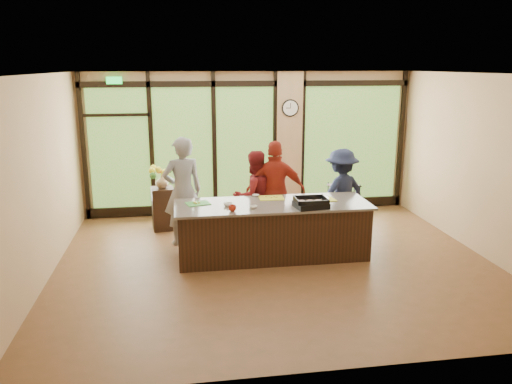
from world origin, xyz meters
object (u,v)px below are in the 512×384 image
object	(u,v)px
island_base	(272,231)
cook_left	(183,191)
roasting_pan	(311,205)
bar_cart	(343,197)
cook_right	(341,193)
flower_stand	(163,209)

from	to	relation	value
island_base	cook_left	world-z (taller)	cook_left
roasting_pan	island_base	bearing A→B (deg)	141.05
cook_left	bar_cart	bearing A→B (deg)	-178.72
cook_right	bar_cart	bearing A→B (deg)	-133.05
cook_left	cook_right	world-z (taller)	cook_left
cook_right	roasting_pan	world-z (taller)	cook_right
flower_stand	bar_cart	world-z (taller)	bar_cart
flower_stand	cook_left	bearing A→B (deg)	-73.47
cook_right	roasting_pan	bearing A→B (deg)	32.17
island_base	flower_stand	size ratio (longest dim) A/B	3.74
cook_left	bar_cart	distance (m)	3.39
cook_right	flower_stand	bearing A→B (deg)	-35.76
cook_right	flower_stand	xyz separation A→B (m)	(-3.29, 0.88, -0.41)
island_base	cook_left	size ratio (longest dim) A/B	1.60
cook_left	bar_cart	world-z (taller)	cook_left
cook_left	flower_stand	bearing A→B (deg)	-79.84
cook_left	cook_right	bearing A→B (deg)	166.54
roasting_pan	bar_cart	bearing A→B (deg)	50.02
cook_left	roasting_pan	bearing A→B (deg)	136.21
flower_stand	roasting_pan	bearing A→B (deg)	-47.75
roasting_pan	flower_stand	xyz separation A→B (m)	(-2.40, 2.06, -0.55)
roasting_pan	flower_stand	size ratio (longest dim) A/B	0.61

